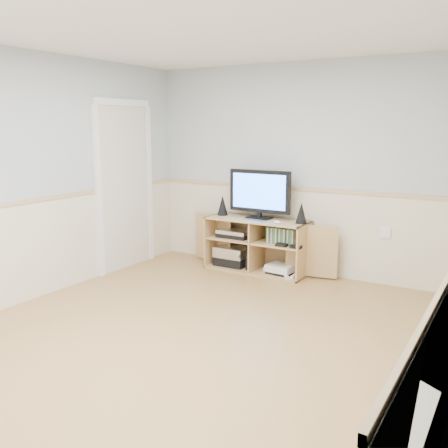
{
  "coord_description": "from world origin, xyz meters",
  "views": [
    {
      "loc": [
        2.25,
        -3.33,
        1.76
      ],
      "look_at": [
        -0.48,
        1.2,
        0.72
      ],
      "focal_mm": 40.0,
      "sensor_mm": 36.0,
      "label": 1
    }
  ],
  "objects_px": {
    "monitor": "(260,193)",
    "game_consoles": "(280,269)",
    "media_cabinet": "(259,244)",
    "keyboard": "(253,221)"
  },
  "relations": [
    {
      "from": "monitor",
      "to": "game_consoles",
      "type": "height_order",
      "value": "monitor"
    },
    {
      "from": "media_cabinet",
      "to": "game_consoles",
      "type": "xyz_separation_m",
      "value": [
        0.32,
        -0.07,
        -0.26
      ]
    },
    {
      "from": "media_cabinet",
      "to": "keyboard",
      "type": "height_order",
      "value": "keyboard"
    },
    {
      "from": "monitor",
      "to": "keyboard",
      "type": "relative_size",
      "value": 2.8
    },
    {
      "from": "keyboard",
      "to": "game_consoles",
      "type": "height_order",
      "value": "keyboard"
    },
    {
      "from": "media_cabinet",
      "to": "monitor",
      "type": "bearing_deg",
      "value": -90.0
    },
    {
      "from": "keyboard",
      "to": "media_cabinet",
      "type": "bearing_deg",
      "value": 100.79
    },
    {
      "from": "monitor",
      "to": "media_cabinet",
      "type": "bearing_deg",
      "value": 90.0
    },
    {
      "from": "media_cabinet",
      "to": "monitor",
      "type": "distance_m",
      "value": 0.64
    },
    {
      "from": "monitor",
      "to": "keyboard",
      "type": "bearing_deg",
      "value": -84.26
    }
  ]
}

